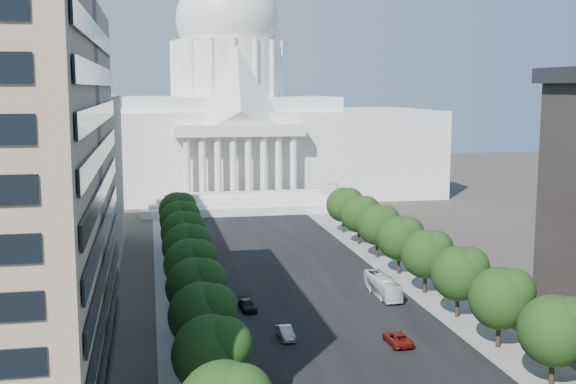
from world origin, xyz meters
TOP-DOWN VIEW (x-y plane):
  - road_asphalt at (0.00, 90.00)m, footprint 30.00×260.00m
  - sidewalk_left at (-19.00, 90.00)m, footprint 8.00×260.00m
  - sidewalk_right at (19.00, 90.00)m, footprint 8.00×260.00m
  - capitol at (0.00, 184.89)m, footprint 120.00×56.00m
  - office_block_left_far at (-48.00, 100.00)m, footprint 38.00×52.00m
  - tree_l_c at (-17.66, 35.81)m, footprint 7.79×7.60m
  - tree_l_d at (-17.66, 47.81)m, footprint 7.79×7.60m
  - tree_l_e at (-17.66, 59.81)m, footprint 7.79×7.60m
  - tree_l_f at (-17.66, 71.81)m, footprint 7.79×7.60m
  - tree_l_g at (-17.66, 83.81)m, footprint 7.79×7.60m
  - tree_l_h at (-17.66, 95.81)m, footprint 7.79×7.60m
  - tree_l_i at (-17.66, 107.81)m, footprint 7.79×7.60m
  - tree_l_j at (-17.66, 119.81)m, footprint 7.79×7.60m
  - tree_r_c at (18.34, 35.81)m, footprint 7.79×7.60m
  - tree_r_d at (18.34, 47.81)m, footprint 7.79×7.60m
  - tree_r_e at (18.34, 59.81)m, footprint 7.79×7.60m
  - tree_r_f at (18.34, 71.81)m, footprint 7.79×7.60m
  - tree_r_g at (18.34, 83.81)m, footprint 7.79×7.60m
  - tree_r_h at (18.34, 95.81)m, footprint 7.79×7.60m
  - tree_r_i at (18.34, 107.81)m, footprint 7.79×7.60m
  - tree_r_j at (18.34, 119.81)m, footprint 7.79×7.60m
  - streetlight_b at (19.90, 35.00)m, footprint 2.61×0.44m
  - streetlight_c at (19.90, 60.00)m, footprint 2.61×0.44m
  - streetlight_d at (19.90, 85.00)m, footprint 2.61×0.44m
  - streetlight_e at (19.90, 110.00)m, footprint 2.61×0.44m
  - streetlight_f at (19.90, 135.00)m, footprint 2.61×0.44m
  - car_silver at (-6.97, 55.75)m, footprint 1.83×4.72m
  - car_red at (6.20, 51.17)m, footprint 2.57×5.53m
  - car_dark_b at (-10.16, 68.38)m, footprint 2.59×5.20m
  - city_bus at (11.02, 71.68)m, footprint 2.74×11.14m

SIDE VIEW (x-z plane):
  - road_asphalt at x=0.00m, z-range -0.01..0.01m
  - sidewalk_left at x=-19.00m, z-range -0.01..0.01m
  - sidewalk_right at x=19.00m, z-range -0.01..0.01m
  - car_dark_b at x=-10.16m, z-range 0.00..1.45m
  - car_silver at x=-6.97m, z-range 0.00..1.53m
  - car_red at x=6.20m, z-range 0.00..1.53m
  - city_bus at x=11.02m, z-range 0.00..3.09m
  - streetlight_b at x=19.90m, z-range 1.32..10.32m
  - streetlight_c at x=19.90m, z-range 1.32..10.32m
  - streetlight_d at x=19.90m, z-range 1.32..10.32m
  - streetlight_e at x=19.90m, z-range 1.32..10.32m
  - streetlight_f at x=19.90m, z-range 1.32..10.32m
  - tree_l_c at x=-17.66m, z-range 1.47..11.44m
  - tree_l_d at x=-17.66m, z-range 1.47..11.44m
  - tree_l_e at x=-17.66m, z-range 1.47..11.44m
  - tree_l_f at x=-17.66m, z-range 1.47..11.44m
  - tree_l_g at x=-17.66m, z-range 1.47..11.44m
  - tree_l_h at x=-17.66m, z-range 1.47..11.44m
  - tree_l_i at x=-17.66m, z-range 1.47..11.44m
  - tree_l_j at x=-17.66m, z-range 1.47..11.44m
  - tree_r_c at x=18.34m, z-range 1.47..11.44m
  - tree_r_d at x=18.34m, z-range 1.47..11.44m
  - tree_r_e at x=18.34m, z-range 1.47..11.44m
  - tree_r_f at x=18.34m, z-range 1.47..11.44m
  - tree_r_g at x=18.34m, z-range 1.47..11.44m
  - tree_r_h at x=18.34m, z-range 1.47..11.44m
  - tree_r_i at x=18.34m, z-range 1.47..11.44m
  - tree_r_j at x=18.34m, z-range 1.47..11.44m
  - office_block_left_far at x=-48.00m, z-range 0.00..30.00m
  - capitol at x=0.00m, z-range -16.49..56.51m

